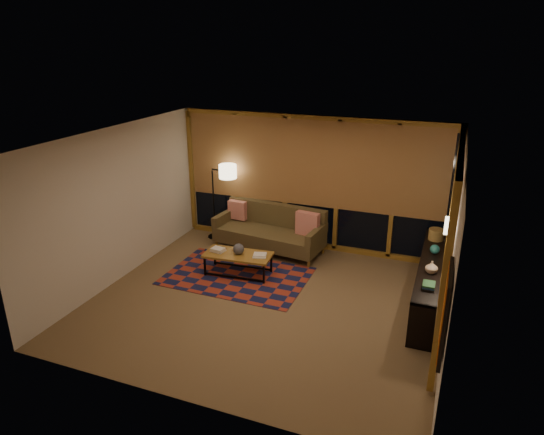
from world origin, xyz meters
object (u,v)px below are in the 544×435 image
(floor_lamp, at_px, (213,200))
(bookshelf, at_px, (430,282))
(sofa, at_px, (269,230))
(coffee_table, at_px, (238,264))

(floor_lamp, distance_m, bookshelf, 4.72)
(sofa, xyz_separation_m, coffee_table, (-0.13, -1.20, -0.24))
(floor_lamp, xyz_separation_m, bookshelf, (4.55, -1.20, -0.48))
(coffee_table, relative_size, floor_lamp, 0.73)
(sofa, distance_m, bookshelf, 3.33)
(sofa, bearing_deg, coffee_table, -89.93)
(coffee_table, distance_m, bookshelf, 3.33)
(sofa, bearing_deg, floor_lamp, 176.72)
(sofa, bearing_deg, bookshelf, -10.47)
(sofa, height_order, bookshelf, sofa)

